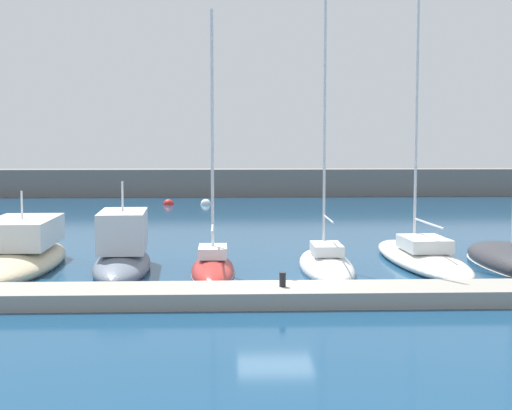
{
  "coord_description": "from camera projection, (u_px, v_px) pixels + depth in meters",
  "views": [
    {
      "loc": [
        -1.6,
        -24.59,
        4.99
      ],
      "look_at": [
        -0.5,
        3.7,
        2.56
      ],
      "focal_mm": 53.23,
      "sensor_mm": 36.0,
      "label": 1
    }
  ],
  "objects": [
    {
      "name": "sailboat_ivory_sixth",
      "position": [
        421.0,
        255.0,
        30.65
      ],
      "size": [
        2.95,
        10.06,
        18.66
      ],
      "rotation": [
        0.0,
        0.0,
        1.62
      ],
      "color": "silver",
      "rests_on": "ground_plane"
    },
    {
      "name": "sailboat_white_fifth",
      "position": [
        326.0,
        264.0,
        29.03
      ],
      "size": [
        2.0,
        6.93,
        13.38
      ],
      "rotation": [
        0.0,
        0.0,
        1.56
      ],
      "color": "white",
      "rests_on": "ground_plane"
    },
    {
      "name": "motorboat_slate_third",
      "position": [
        123.0,
        251.0,
        29.27
      ],
      "size": [
        2.5,
        7.36,
        3.74
      ],
      "rotation": [
        0.0,
        0.0,
        1.62
      ],
      "color": "slate",
      "rests_on": "ground_plane"
    },
    {
      "name": "sailboat_red_fourth",
      "position": [
        213.0,
        268.0,
        28.64
      ],
      "size": [
        1.69,
        6.08,
        10.28
      ],
      "rotation": [
        0.0,
        0.0,
        1.58
      ],
      "color": "#B72D28",
      "rests_on": "ground_plane"
    },
    {
      "name": "dock_pier",
      "position": [
        279.0,
        295.0,
        23.27
      ],
      "size": [
        32.84,
        2.19,
        0.5
      ],
      "primitive_type": "cube",
      "color": "gray",
      "rests_on": "ground_plane"
    },
    {
      "name": "mooring_buoy_red",
      "position": [
        168.0,
        205.0,
        58.82
      ],
      "size": [
        0.85,
        0.85,
        0.85
      ],
      "primitive_type": "sphere",
      "color": "red",
      "rests_on": "ground_plane"
    },
    {
      "name": "motorboat_sand_second",
      "position": [
        20.0,
        253.0,
        29.88
      ],
      "size": [
        3.27,
        9.78,
        3.31
      ],
      "rotation": [
        0.0,
        0.0,
        1.59
      ],
      "color": "beige",
      "rests_on": "ground_plane"
    },
    {
      "name": "ground_plane",
      "position": [
        275.0,
        292.0,
        24.97
      ],
      "size": [
        120.0,
        120.0,
        0.0
      ],
      "primitive_type": "plane",
      "color": "navy"
    },
    {
      "name": "mooring_buoy_white",
      "position": [
        206.0,
        204.0,
        59.2
      ],
      "size": [
        0.83,
        0.83,
        0.83
      ],
      "primitive_type": "sphere",
      "color": "white",
      "rests_on": "ground_plane"
    },
    {
      "name": "breakwater_seawall",
      "position": [
        244.0,
        182.0,
        68.38
      ],
      "size": [
        108.0,
        3.19,
        2.4
      ],
      "primitive_type": "cube",
      "color": "slate",
      "rests_on": "ground_plane"
    },
    {
      "name": "dock_bollard",
      "position": [
        283.0,
        280.0,
        23.24
      ],
      "size": [
        0.2,
        0.2,
        0.44
      ],
      "primitive_type": "cylinder",
      "color": "black",
      "rests_on": "dock_pier"
    }
  ]
}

